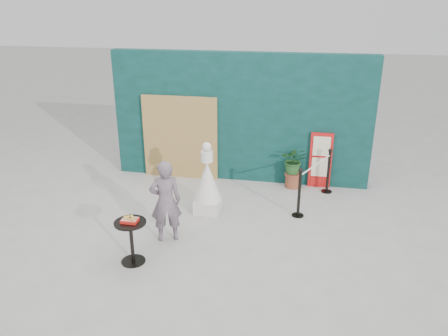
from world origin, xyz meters
TOP-DOWN VIEW (x-y plane):
  - ground at (0.00, 0.00)m, footprint 60.00×60.00m
  - back_wall at (0.00, 3.15)m, footprint 6.00×0.30m
  - bamboo_fence at (-1.40, 2.94)m, footprint 1.80×0.08m
  - woman at (-0.82, 0.02)m, footprint 0.65×0.55m
  - menu_board at (1.90, 2.95)m, footprint 0.50×0.07m
  - statue at (-0.35, 1.25)m, footprint 0.58×0.58m
  - cafe_table at (-1.16, -0.79)m, footprint 0.52×0.52m
  - food_basket at (-1.16, -0.79)m, footprint 0.26×0.19m
  - planter at (1.31, 2.83)m, footprint 0.58×0.50m
  - stanchion_barrier at (1.78, 2.04)m, footprint 0.84×1.54m

SIDE VIEW (x-z plane):
  - ground at x=0.00m, z-range 0.00..0.00m
  - stanchion_barrier at x=1.78m, z-range -0.02..1.01m
  - cafe_table at x=-1.16m, z-range 0.12..0.87m
  - planter at x=1.31m, z-range 0.08..1.06m
  - statue at x=-0.35m, z-range -0.14..1.35m
  - menu_board at x=1.90m, z-range 0.00..1.30m
  - woman at x=-0.82m, z-range 0.00..1.52m
  - food_basket at x=-1.16m, z-range 0.73..0.84m
  - bamboo_fence at x=-1.40m, z-range 0.00..2.00m
  - back_wall at x=0.00m, z-range 0.00..3.00m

